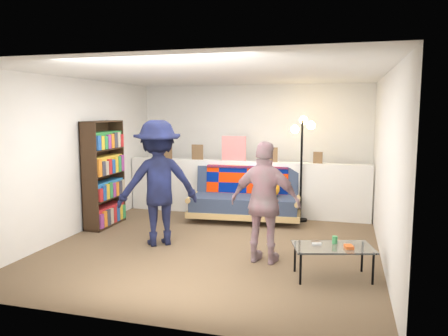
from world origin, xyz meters
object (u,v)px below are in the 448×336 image
object	(u,v)px
coffee_table	(333,248)
person_left	(158,183)
floor_lamp	(302,147)
futon_sofa	(246,198)
bookshelf	(104,177)
person_right	(265,203)

from	to	relation	value
coffee_table	person_left	xyz separation A→B (m)	(-2.46, 0.66, 0.54)
coffee_table	floor_lamp	world-z (taller)	floor_lamp
futon_sofa	bookshelf	size ratio (longest dim) A/B	1.14
futon_sofa	coffee_table	bearing A→B (deg)	-56.50
coffee_table	person_left	world-z (taller)	person_left
futon_sofa	bookshelf	world-z (taller)	bookshelf
bookshelf	person_right	world-z (taller)	bookshelf
futon_sofa	bookshelf	bearing A→B (deg)	-155.69
coffee_table	person_right	bearing A→B (deg)	160.06
floor_lamp	person_right	world-z (taller)	floor_lamp
bookshelf	coffee_table	distance (m)	4.01
coffee_table	person_left	size ratio (longest dim) A/B	0.55
bookshelf	floor_lamp	xyz separation A→B (m)	(3.12, 1.23, 0.48)
futon_sofa	bookshelf	distance (m)	2.44
futon_sofa	person_left	distance (m)	1.97
futon_sofa	person_right	distance (m)	2.19
futon_sofa	coffee_table	xyz separation A→B (m)	(1.55, -2.34, -0.04)
bookshelf	coffee_table	world-z (taller)	bookshelf
futon_sofa	floor_lamp	distance (m)	1.32
bookshelf	floor_lamp	bearing A→B (deg)	21.46
coffee_table	person_left	bearing A→B (deg)	164.89
coffee_table	bookshelf	bearing A→B (deg)	160.13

